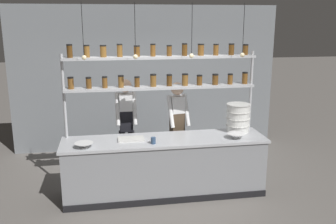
{
  "coord_description": "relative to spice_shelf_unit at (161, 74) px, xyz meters",
  "views": [
    {
      "loc": [
        -0.88,
        -5.45,
        2.73
      ],
      "look_at": [
        0.09,
        0.2,
        1.3
      ],
      "focal_mm": 40.0,
      "sensor_mm": 36.0,
      "label": 1
    }
  ],
  "objects": [
    {
      "name": "prep_counter",
      "position": [
        -0.0,
        -0.33,
        -1.42
      ],
      "size": [
        3.17,
        0.76,
        0.92
      ],
      "color": "gray",
      "rests_on": "ground_plane"
    },
    {
      "name": "cutting_board",
      "position": [
        -0.52,
        -0.29,
        -0.95
      ],
      "size": [
        0.4,
        0.26,
        0.02
      ],
      "color": "silver",
      "rests_on": "prep_counter"
    },
    {
      "name": "spice_shelf_unit",
      "position": [
        0.0,
        0.0,
        0.0
      ],
      "size": [
        3.05,
        0.28,
        2.36
      ],
      "color": "#B7BABF",
      "rests_on": "ground_plane"
    },
    {
      "name": "pendant_light_row",
      "position": [
        0.0,
        -0.33,
        0.36
      ],
      "size": [
        2.43,
        0.07,
        0.8
      ],
      "color": "black"
    },
    {
      "name": "serving_cup_front",
      "position": [
        -0.21,
        -0.53,
        -0.91
      ],
      "size": [
        0.07,
        0.07,
        0.1
      ],
      "color": "#334C70",
      "rests_on": "prep_counter"
    },
    {
      "name": "prep_bowl_near_left",
      "position": [
        -1.21,
        -0.54,
        -0.92
      ],
      "size": [
        0.27,
        0.27,
        0.08
      ],
      "color": "white",
      "rests_on": "prep_counter"
    },
    {
      "name": "back_wall",
      "position": [
        -0.0,
        2.03,
        -0.37
      ],
      "size": [
        5.57,
        0.12,
        3.01
      ],
      "primitive_type": "cube",
      "color": "gray",
      "rests_on": "ground_plane"
    },
    {
      "name": "prep_bowl_center_front",
      "position": [
        1.1,
        -0.49,
        -0.92
      ],
      "size": [
        0.28,
        0.28,
        0.08
      ],
      "color": "white",
      "rests_on": "prep_counter"
    },
    {
      "name": "chef_center",
      "position": [
        0.31,
        0.28,
        -0.9
      ],
      "size": [
        0.4,
        0.33,
        1.7
      ],
      "rotation": [
        0.0,
        0.0,
        0.22
      ],
      "color": "black",
      "rests_on": "ground_plane"
    },
    {
      "name": "container_stack",
      "position": [
        1.25,
        -0.14,
        -0.72
      ],
      "size": [
        0.39,
        0.39,
        0.46
      ],
      "color": "white",
      "rests_on": "prep_counter"
    },
    {
      "name": "chef_left",
      "position": [
        -0.55,
        0.46,
        -0.87
      ],
      "size": [
        0.36,
        0.3,
        1.74
      ],
      "rotation": [
        0.0,
        0.0,
        0.01
      ],
      "color": "black",
      "rests_on": "ground_plane"
    },
    {
      "name": "ground_plane",
      "position": [
        -0.0,
        -0.33,
        -1.88
      ],
      "size": [
        40.0,
        40.0,
        0.0
      ],
      "primitive_type": "plane",
      "color": "slate"
    }
  ]
}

